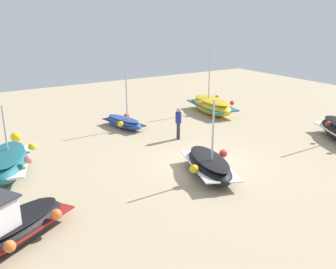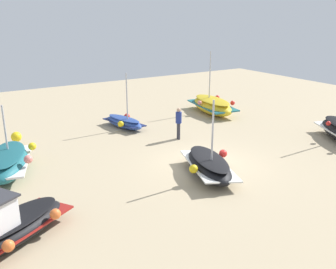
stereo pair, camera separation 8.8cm
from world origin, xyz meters
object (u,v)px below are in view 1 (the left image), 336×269
fishing_boat_2 (124,122)px  person_walking (178,121)px  fishing_boat_3 (209,165)px  fishing_boat_0 (212,105)px  mooring_buoy_0 (16,137)px  fishing_boat_1 (11,226)px  fishing_boat_5 (8,162)px

fishing_boat_2 → person_walking: fishing_boat_2 is taller
fishing_boat_3 → person_walking: 5.01m
fishing_boat_0 → fishing_boat_3: 10.49m
fishing_boat_0 → mooring_buoy_0: 12.71m
fishing_boat_3 → person_walking: (-1.60, -4.71, 0.55)m
fishing_boat_0 → mooring_buoy_0: fishing_boat_0 is taller
person_walking → mooring_buoy_0: (7.68, -3.63, -0.55)m
fishing_boat_1 → mooring_buoy_0: size_ratio=5.70×
fishing_boat_0 → fishing_boat_1: fishing_boat_0 is taller
fishing_boat_2 → mooring_buoy_0: 6.11m
fishing_boat_1 → mooring_buoy_0: bearing=-132.7°
fishing_boat_1 → fishing_boat_2: size_ratio=1.23×
fishing_boat_2 → fishing_boat_5: (7.19, 3.53, 0.18)m
fishing_boat_3 → fishing_boat_5: size_ratio=0.94×
fishing_boat_0 → fishing_boat_1: 17.14m
fishing_boat_3 → person_walking: bearing=0.0°
fishing_boat_3 → person_walking: size_ratio=2.32×
fishing_boat_5 → mooring_buoy_0: bearing=-178.4°
fishing_boat_5 → person_walking: size_ratio=2.46×
fishing_boat_1 → fishing_boat_2: fishing_boat_2 is taller
fishing_boat_0 → fishing_boat_2: size_ratio=1.38×
fishing_boat_1 → fishing_boat_2: 12.04m
fishing_boat_5 → fishing_boat_1: bearing=8.5°
fishing_boat_1 → person_walking: bearing=178.9°
fishing_boat_0 → fishing_boat_1: (14.69, 8.82, -0.04)m
fishing_boat_2 → fishing_boat_5: size_ratio=0.78×
fishing_boat_0 → person_walking: (5.03, 3.41, 0.45)m
fishing_boat_0 → fishing_boat_5: bearing=-66.1°
fishing_boat_2 → person_walking: size_ratio=1.93×
fishing_boat_0 → fishing_boat_5: 14.21m
person_walking → fishing_boat_0: bearing=-129.2°
mooring_buoy_0 → fishing_boat_1: bearing=77.6°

